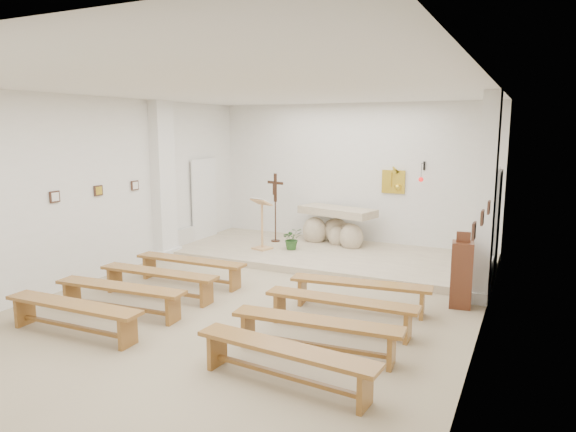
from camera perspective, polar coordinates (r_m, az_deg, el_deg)
The scene contains 31 objects.
ground at distance 8.62m, azimuth -4.10°, elevation -9.97°, with size 7.00×10.00×0.00m, color tan.
wall_left at distance 10.38m, azimuth -21.20°, elevation 2.70°, with size 0.02×10.00×3.50m, color white.
wall_right at distance 7.14m, azimuth 20.81°, elevation -0.19°, with size 0.02×10.00×3.50m, color white.
wall_back at distance 12.73m, azimuth 7.08°, elevation 4.47°, with size 7.00×0.02×3.50m, color white.
ceiling at distance 8.13m, azimuth -4.41°, elevation 13.85°, with size 7.00×10.00×0.02m, color silver.
sanctuary_platform at distance 11.63m, azimuth 4.54°, elevation -4.37°, with size 6.98×3.00×0.15m, color beige.
pilaster_left at distance 11.75m, azimuth -13.67°, elevation 3.83°, with size 0.26×0.55×3.50m, color white.
pilaster_right at distance 9.12m, azimuth 21.21°, elevation 1.82°, with size 0.26×0.55×3.50m, color white.
gold_wall_relief at distance 12.42m, azimuth 11.63°, elevation 3.74°, with size 0.55×0.04×0.55m, color gold.
sanctuary_lamp at distance 12.00m, azimuth 14.60°, elevation 4.19°, with size 0.11×0.36×0.44m.
station_frame_left_front at distance 9.84m, azimuth -24.50°, elevation 1.96°, with size 0.03×0.20×0.20m, color #3E251B.
station_frame_left_mid at distance 10.50m, azimuth -20.32°, elevation 2.67°, with size 0.03×0.20×0.20m, color #3E251B.
station_frame_left_rear at distance 11.21m, azimuth -16.65°, elevation 3.27°, with size 0.03×0.20×0.20m, color #3E251B.
station_frame_right_front at distance 6.36m, azimuth 19.96°, elevation -1.56°, with size 0.03×0.20×0.20m, color #3E251B.
station_frame_right_mid at distance 7.34m, azimuth 20.79°, elevation -0.17°, with size 0.03×0.20×0.20m, color #3E251B.
station_frame_right_rear at distance 8.32m, azimuth 21.42°, elevation 0.90°, with size 0.03×0.20×0.20m, color #3E251B.
radiator_left at distance 12.55m, azimuth -11.59°, elevation -2.57°, with size 0.10×0.85×0.52m, color silver.
radiator_right at distance 10.09m, azimuth 21.38°, elevation -6.08°, with size 0.10×0.85×0.52m, color silver.
altar at distance 12.42m, azimuth 5.35°, elevation -1.37°, with size 1.99×1.18×0.96m.
lectern at distance 11.73m, azimuth -2.95°, elevation -0.86°, with size 0.50×0.46×1.21m.
crucifix_stand at distance 12.48m, azimuth -1.43°, elevation 1.51°, with size 0.49×0.22×1.68m.
potted_plant at distance 11.77m, azimuth 0.46°, elevation -2.53°, with size 0.45×0.39×0.50m, color #275221.
donation_pedestal at distance 8.86m, azimuth 18.70°, elevation -6.14°, with size 0.38×0.38×1.26m.
bench_left_front at distance 9.88m, azimuth -10.80°, elevation -5.37°, with size 2.26×0.40×0.48m.
bench_right_front at distance 8.39m, azimuth 8.02°, elevation -8.01°, with size 2.28×0.62×0.48m.
bench_left_second at distance 9.19m, azimuth -14.21°, elevation -6.65°, with size 2.26×0.44×0.48m.
bench_right_second at distance 7.57m, azimuth 5.86°, elevation -9.96°, with size 2.26×0.42×0.48m.
bench_left_third at distance 8.54m, azimuth -18.17°, elevation -8.09°, with size 2.27×0.54×0.48m.
bench_right_third at distance 6.77m, azimuth 3.15°, elevation -12.34°, with size 2.27×0.54×0.48m.
bench_left_fourth at distance 7.95m, azimuth -22.79°, elevation -9.72°, with size 2.26×0.43×0.48m.
bench_right_fourth at distance 6.01m, azimuth -0.34°, elevation -15.31°, with size 2.27×0.54×0.48m.
Camera 1 is at (4.07, -7.02, 2.90)m, focal length 32.00 mm.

